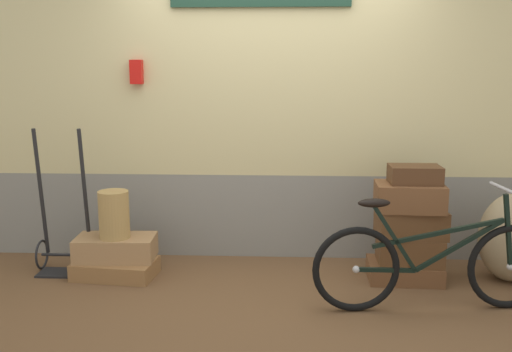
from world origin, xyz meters
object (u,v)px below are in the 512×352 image
(suitcase_4, at_px, (411,223))
(suitcase_0, at_px, (116,268))
(suitcase_6, at_px, (415,174))
(suitcase_3, at_px, (409,249))
(wicker_basket, at_px, (114,215))
(bicycle, at_px, (433,264))
(suitcase_5, at_px, (409,197))
(luggage_trolley, at_px, (65,237))
(suitcase_2, at_px, (404,271))
(suitcase_1, at_px, (116,248))

(suitcase_4, bearing_deg, suitcase_0, 179.11)
(suitcase_0, xyz_separation_m, suitcase_6, (2.34, 0.03, 0.78))
(suitcase_3, distance_m, wicker_basket, 2.35)
(suitcase_0, bearing_deg, bicycle, -6.05)
(suitcase_5, bearing_deg, luggage_trolley, -179.38)
(suitcase_2, relative_size, luggage_trolley, 0.48)
(suitcase_1, bearing_deg, wicker_basket, -77.64)
(suitcase_5, xyz_separation_m, luggage_trolley, (-2.76, 0.11, -0.40))
(suitcase_6, xyz_separation_m, wicker_basket, (-2.34, -0.01, -0.34))
(suitcase_1, relative_size, bicycle, 0.37)
(suitcase_6, distance_m, luggage_trolley, 2.85)
(suitcase_2, bearing_deg, wicker_basket, -177.11)
(suitcase_2, distance_m, wicker_basket, 2.34)
(suitcase_1, height_order, suitcase_4, suitcase_4)
(suitcase_0, xyz_separation_m, suitcase_5, (2.31, 0.02, 0.61))
(suitcase_4, xyz_separation_m, wicker_basket, (-2.33, -0.01, 0.04))
(suitcase_5, bearing_deg, bicycle, -80.50)
(suitcase_0, distance_m, suitcase_4, 2.37)
(suitcase_0, relative_size, luggage_trolley, 0.54)
(suitcase_3, xyz_separation_m, luggage_trolley, (-2.79, 0.08, 0.03))
(suitcase_1, distance_m, suitcase_4, 2.35)
(suitcase_6, bearing_deg, suitcase_1, 179.65)
(luggage_trolley, bearing_deg, suitcase_1, -10.25)
(suitcase_2, xyz_separation_m, suitcase_5, (0.00, -0.03, 0.61))
(suitcase_4, bearing_deg, luggage_trolley, 176.40)
(suitcase_5, relative_size, luggage_trolley, 0.43)
(suitcase_1, bearing_deg, suitcase_3, -2.16)
(bicycle, bearing_deg, luggage_trolley, 167.02)
(suitcase_4, distance_m, suitcase_5, 0.21)
(suitcase_0, relative_size, bicycle, 0.38)
(suitcase_6, xyz_separation_m, luggage_trolley, (-2.79, 0.10, -0.57))
(suitcase_2, height_order, bicycle, bicycle)
(suitcase_5, distance_m, wicker_basket, 2.31)
(suitcase_5, height_order, luggage_trolley, luggage_trolley)
(luggage_trolley, bearing_deg, suitcase_3, -1.68)
(suitcase_0, bearing_deg, wicker_basket, 85.66)
(suitcase_4, xyz_separation_m, bicycle, (0.04, -0.56, -0.14))
(bicycle, bearing_deg, suitcase_2, 96.71)
(suitcase_2, bearing_deg, suitcase_4, -20.08)
(suitcase_3, relative_size, wicker_basket, 1.29)
(suitcase_3, distance_m, suitcase_6, 0.60)
(suitcase_4, distance_m, bicycle, 0.57)
(suitcase_1, height_order, suitcase_3, suitcase_3)
(luggage_trolley, bearing_deg, suitcase_5, -2.28)
(suitcase_2, bearing_deg, suitcase_6, -19.01)
(suitcase_0, distance_m, wicker_basket, 0.44)
(suitcase_6, bearing_deg, suitcase_4, 161.81)
(suitcase_2, xyz_separation_m, suitcase_3, (0.03, -0.00, 0.18))
(suitcase_1, height_order, suitcase_5, suitcase_5)
(suitcase_0, height_order, suitcase_5, suitcase_5)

